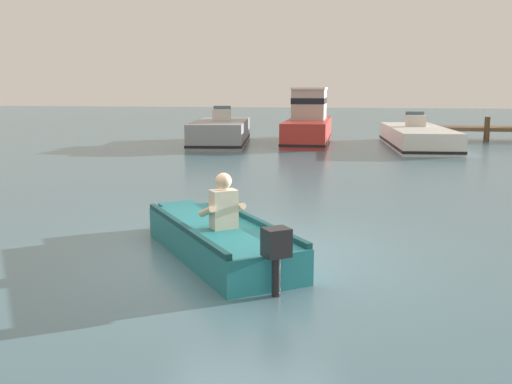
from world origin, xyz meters
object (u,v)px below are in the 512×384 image
Objects in this scene: moored_boat_white at (417,138)px; moored_boat_red at (309,122)px; moored_boat_grey at (221,133)px; rowboat_with_person at (218,238)px.

moored_boat_red is at bearing 165.49° from moored_boat_white.
moored_boat_grey is 0.96× the size of moored_boat_red.
rowboat_with_person is 0.57× the size of moored_boat_grey.
moored_boat_grey reaches higher than rowboat_with_person.
moored_boat_white is at bearing 74.48° from rowboat_with_person.
moored_boat_grey is at bearing -178.04° from moored_boat_white.
moored_boat_grey is 3.78m from moored_boat_red.
moored_boat_grey is (-3.50, 15.37, 0.21)m from rowboat_with_person.
moored_boat_white is (4.34, -1.12, -0.48)m from moored_boat_red.
moored_boat_red is at bearing 21.72° from moored_boat_grey.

